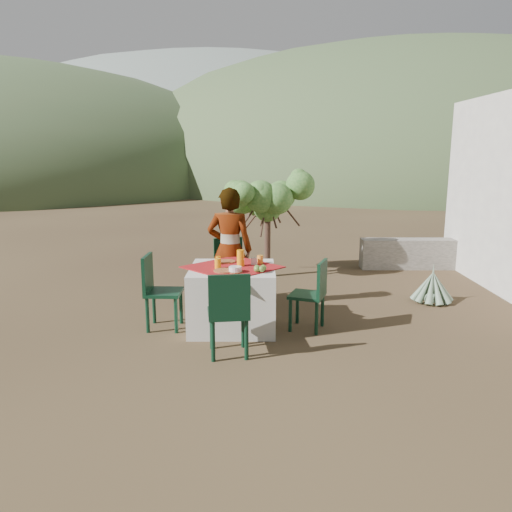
{
  "coord_description": "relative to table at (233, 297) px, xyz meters",
  "views": [
    {
      "loc": [
        0.37,
        -5.64,
        2.12
      ],
      "look_at": [
        0.36,
        0.63,
        0.81
      ],
      "focal_mm": 35.0,
      "sensor_mm": 36.0,
      "label": 1
    }
  ],
  "objects": [
    {
      "name": "ground",
      "position": [
        -0.07,
        -0.23,
        -0.38
      ],
      "size": [
        160.0,
        160.0,
        0.0
      ],
      "primitive_type": "plane",
      "color": "#312116",
      "rests_on": "ground"
    },
    {
      "name": "table",
      "position": [
        0.0,
        0.0,
        0.0
      ],
      "size": [
        1.3,
        1.3,
        0.76
      ],
      "color": "beige",
      "rests_on": "ground"
    },
    {
      "name": "chair_far",
      "position": [
        -0.08,
        1.07,
        0.13
      ],
      "size": [
        0.54,
        0.54,
        0.92
      ],
      "rotation": [
        0.0,
        0.0,
        0.34
      ],
      "color": "black",
      "rests_on": "ground"
    },
    {
      "name": "chair_near",
      "position": [
        0.01,
        -0.94,
        0.13
      ],
      "size": [
        0.48,
        0.48,
        0.92
      ],
      "rotation": [
        0.0,
        0.0,
        3.27
      ],
      "color": "black",
      "rests_on": "ground"
    },
    {
      "name": "chair_left",
      "position": [
        -0.91,
        -0.05,
        0.13
      ],
      "size": [
        0.43,
        0.43,
        0.91
      ],
      "rotation": [
        0.0,
        0.0,
        1.54
      ],
      "color": "black",
      "rests_on": "ground"
    },
    {
      "name": "chair_right",
      "position": [
        0.97,
        -0.1,
        0.1
      ],
      "size": [
        0.51,
        0.51,
        0.86
      ],
      "rotation": [
        0.0,
        0.0,
        4.37
      ],
      "color": "black",
      "rests_on": "ground"
    },
    {
      "name": "person",
      "position": [
        -0.07,
        0.7,
        0.45
      ],
      "size": [
        0.66,
        0.47,
        1.67
      ],
      "primitive_type": "imported",
      "rotation": [
        0.0,
        0.0,
        3.02
      ],
      "color": "#8C6651",
      "rests_on": "ground"
    },
    {
      "name": "shrub_tree",
      "position": [
        0.53,
        2.59,
        0.89
      ],
      "size": [
        1.36,
        1.34,
        1.6
      ],
      "color": "#3F2A1F",
      "rests_on": "ground"
    },
    {
      "name": "agave",
      "position": [
        2.82,
        1.05,
        -0.17
      ],
      "size": [
        0.6,
        0.6,
        0.63
      ],
      "rotation": [
        0.0,
        0.0,
        -0.18
      ],
      "color": "gray",
      "rests_on": "ground"
    },
    {
      "name": "stone_wall",
      "position": [
        3.53,
        3.17,
        -0.1
      ],
      "size": [
        2.6,
        0.35,
        0.55
      ],
      "primitive_type": "cube",
      "color": "gray",
      "rests_on": "ground"
    },
    {
      "name": "hill_near_right",
      "position": [
        11.93,
        35.77,
        -0.38
      ],
      "size": [
        48.0,
        48.0,
        20.0
      ],
      "primitive_type": "ellipsoid",
      "color": "#3E5731",
      "rests_on": "ground"
    },
    {
      "name": "hill_far_center",
      "position": [
        -4.07,
        51.77,
        -0.38
      ],
      "size": [
        60.0,
        60.0,
        24.0
      ],
      "primitive_type": "ellipsoid",
      "color": "slate",
      "rests_on": "ground"
    },
    {
      "name": "plate_far",
      "position": [
        -0.09,
        0.25,
        0.39
      ],
      "size": [
        0.24,
        0.24,
        0.01
      ],
      "primitive_type": "cylinder",
      "color": "brown",
      "rests_on": "table"
    },
    {
      "name": "plate_near",
      "position": [
        -0.08,
        -0.24,
        0.39
      ],
      "size": [
        0.25,
        0.25,
        0.01
      ],
      "primitive_type": "cylinder",
      "color": "brown",
      "rests_on": "table"
    },
    {
      "name": "glass_far",
      "position": [
        -0.18,
        0.13,
        0.43
      ],
      "size": [
        0.06,
        0.06,
        0.1
      ],
      "primitive_type": "cylinder",
      "color": "orange",
      "rests_on": "table"
    },
    {
      "name": "glass_near",
      "position": [
        -0.17,
        -0.1,
        0.44
      ],
      "size": [
        0.08,
        0.08,
        0.12
      ],
      "primitive_type": "cylinder",
      "color": "orange",
      "rests_on": "table"
    },
    {
      "name": "juice_pitcher",
      "position": [
        0.1,
        0.03,
        0.48
      ],
      "size": [
        0.09,
        0.09,
        0.2
      ],
      "primitive_type": "cylinder",
      "color": "orange",
      "rests_on": "table"
    },
    {
      "name": "bowl_plate",
      "position": [
        0.05,
        -0.29,
        0.39
      ],
      "size": [
        0.18,
        0.18,
        0.01
      ],
      "primitive_type": "cylinder",
      "color": "brown",
      "rests_on": "table"
    },
    {
      "name": "white_bowl",
      "position": [
        0.05,
        -0.29,
        0.42
      ],
      "size": [
        0.15,
        0.15,
        0.05
      ],
      "primitive_type": "cylinder",
      "color": "white",
      "rests_on": "bowl_plate"
    },
    {
      "name": "jar_left",
      "position": [
        0.34,
        0.16,
        0.44
      ],
      "size": [
        0.07,
        0.07,
        0.11
      ],
      "primitive_type": "cylinder",
      "color": "orange",
      "rests_on": "table"
    },
    {
      "name": "jar_right",
      "position": [
        0.33,
        0.25,
        0.43
      ],
      "size": [
        0.06,
        0.06,
        0.09
      ],
      "primitive_type": "cylinder",
      "color": "orange",
      "rests_on": "table"
    },
    {
      "name": "napkin_holder",
      "position": [
        0.26,
        0.09,
        0.43
      ],
      "size": [
        0.08,
        0.06,
        0.09
      ],
      "primitive_type": "cube",
      "rotation": [
        0.0,
        0.0,
        -0.31
      ],
      "color": "white",
      "rests_on": "table"
    },
    {
      "name": "fruit_cluster",
      "position": [
        0.33,
        -0.26,
        0.42
      ],
      "size": [
        0.15,
        0.14,
        0.07
      ],
      "color": "olive",
      "rests_on": "table"
    }
  ]
}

